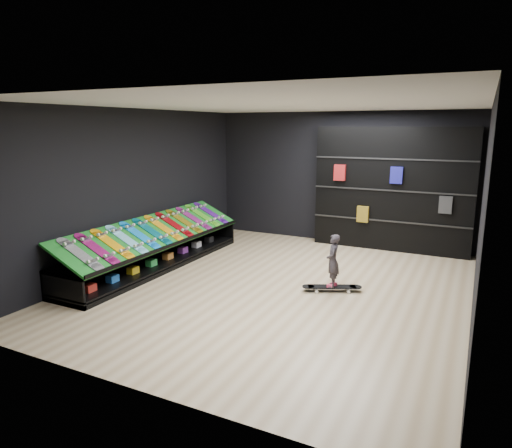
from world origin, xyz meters
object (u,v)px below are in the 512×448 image
at_px(display_rack, 157,254).
at_px(child, 333,271).
at_px(floor_skateboard, 332,289).
at_px(back_shelving, 392,189).

bearing_deg(display_rack, child, 3.06).
bearing_deg(child, floor_skateboard, 0.00).
bearing_deg(back_shelving, floor_skateboard, -96.01).
distance_m(display_rack, child, 3.46).
height_order(floor_skateboard, child, child).
relative_size(display_rack, child, 8.56).
bearing_deg(display_rack, back_shelving, 41.24).
xyz_separation_m(floor_skateboard, child, (0.00, 0.00, 0.31)).
relative_size(floor_skateboard, child, 1.86).
bearing_deg(child, display_rack, -101.55).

